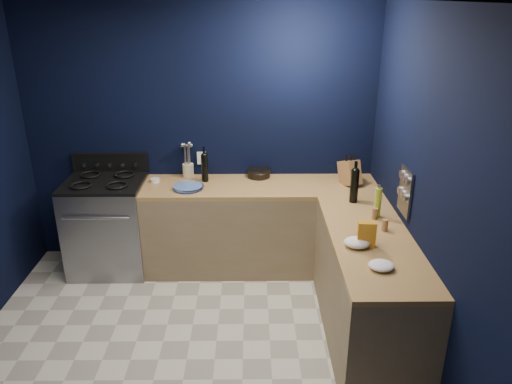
{
  "coord_description": "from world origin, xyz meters",
  "views": [
    {
      "loc": [
        0.51,
        -3.08,
        2.64
      ],
      "look_at": [
        0.55,
        1.0,
        1.0
      ],
      "focal_mm": 34.66,
      "sensor_mm": 36.0,
      "label": 1
    }
  ],
  "objects_px": {
    "plate_stack": "(188,187)",
    "utensil_crock": "(188,170)",
    "gas_range": "(109,227)",
    "crouton_bag": "(366,234)",
    "knife_block": "(350,173)"
  },
  "relations": [
    {
      "from": "plate_stack",
      "to": "utensil_crock",
      "type": "bearing_deg",
      "value": 95.77
    },
    {
      "from": "crouton_bag",
      "to": "plate_stack",
      "type": "bearing_deg",
      "value": 144.61
    },
    {
      "from": "gas_range",
      "to": "utensil_crock",
      "type": "relative_size",
      "value": 6.62
    },
    {
      "from": "plate_stack",
      "to": "crouton_bag",
      "type": "bearing_deg",
      "value": -38.85
    },
    {
      "from": "gas_range",
      "to": "utensil_crock",
      "type": "distance_m",
      "value": 0.98
    },
    {
      "from": "utensil_crock",
      "to": "crouton_bag",
      "type": "xyz_separation_m",
      "value": [
        1.49,
        -1.51,
        0.03
      ]
    },
    {
      "from": "plate_stack",
      "to": "crouton_bag",
      "type": "relative_size",
      "value": 1.42
    },
    {
      "from": "knife_block",
      "to": "crouton_bag",
      "type": "relative_size",
      "value": 1.21
    },
    {
      "from": "gas_range",
      "to": "crouton_bag",
      "type": "height_order",
      "value": "crouton_bag"
    },
    {
      "from": "gas_range",
      "to": "plate_stack",
      "type": "xyz_separation_m",
      "value": [
        0.83,
        -0.09,
        0.46
      ]
    },
    {
      "from": "plate_stack",
      "to": "utensil_crock",
      "type": "distance_m",
      "value": 0.35
    },
    {
      "from": "gas_range",
      "to": "knife_block",
      "type": "height_order",
      "value": "knife_block"
    },
    {
      "from": "crouton_bag",
      "to": "knife_block",
      "type": "bearing_deg",
      "value": 88.37
    },
    {
      "from": "gas_range",
      "to": "crouton_bag",
      "type": "distance_m",
      "value": 2.66
    },
    {
      "from": "knife_block",
      "to": "crouton_bag",
      "type": "height_order",
      "value": "knife_block"
    }
  ]
}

